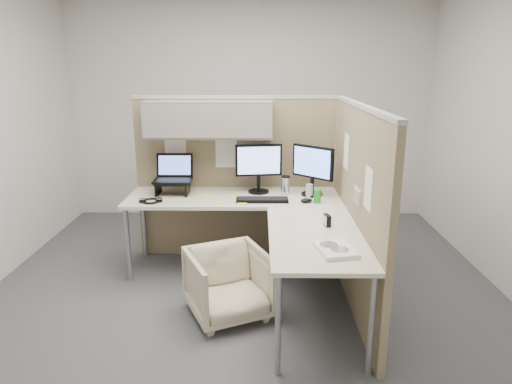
{
  "coord_description": "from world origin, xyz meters",
  "views": [
    {
      "loc": [
        0.14,
        -3.56,
        1.91
      ],
      "look_at": [
        0.1,
        0.25,
        0.85
      ],
      "focal_mm": 32.0,
      "sensor_mm": 36.0,
      "label": 1
    }
  ],
  "objects_px": {
    "monitor_left": "(259,164)",
    "keyboard": "(262,200)",
    "office_chair": "(228,281)",
    "desk": "(259,214)"
  },
  "relations": [
    {
      "from": "desk",
      "to": "office_chair",
      "type": "height_order",
      "value": "desk"
    },
    {
      "from": "desk",
      "to": "monitor_left",
      "type": "xyz_separation_m",
      "value": [
        -0.0,
        0.54,
        0.32
      ]
    },
    {
      "from": "monitor_left",
      "to": "office_chair",
      "type": "bearing_deg",
      "value": -110.73
    },
    {
      "from": "desk",
      "to": "office_chair",
      "type": "xyz_separation_m",
      "value": [
        -0.23,
        -0.46,
        -0.39
      ]
    },
    {
      "from": "monitor_left",
      "to": "keyboard",
      "type": "bearing_deg",
      "value": -91.22
    },
    {
      "from": "monitor_left",
      "to": "keyboard",
      "type": "distance_m",
      "value": 0.39
    },
    {
      "from": "office_chair",
      "to": "monitor_left",
      "type": "distance_m",
      "value": 1.25
    },
    {
      "from": "desk",
      "to": "monitor_left",
      "type": "relative_size",
      "value": 4.29
    },
    {
      "from": "monitor_left",
      "to": "keyboard",
      "type": "relative_size",
      "value": 1.0
    },
    {
      "from": "office_chair",
      "to": "keyboard",
      "type": "bearing_deg",
      "value": 45.23
    }
  ]
}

